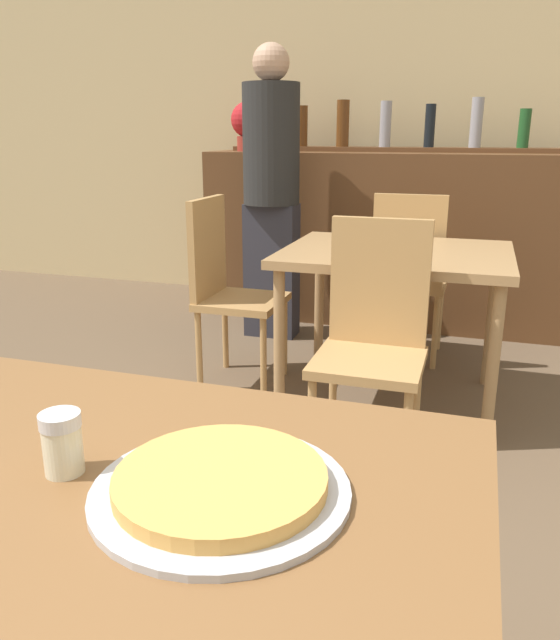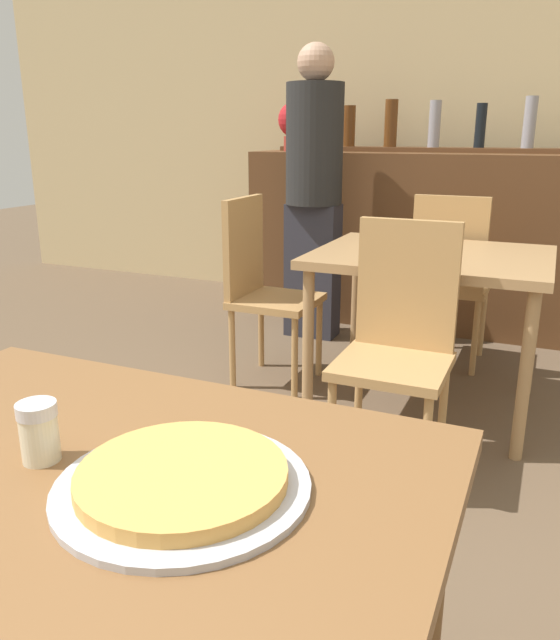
% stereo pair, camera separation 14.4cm
% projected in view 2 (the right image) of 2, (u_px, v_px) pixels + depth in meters
% --- Properties ---
extents(wall_back, '(8.00, 0.05, 2.80)m').
position_uv_depth(wall_back, '(466.00, 110.00, 4.31)').
color(wall_back, '#D1B784').
rests_on(wall_back, ground_plane).
extents(dining_table_near, '(1.14, 0.74, 0.74)m').
position_uv_depth(dining_table_near, '(100.00, 505.00, 1.05)').
color(dining_table_near, brown).
rests_on(dining_table_near, ground_plane).
extents(dining_table_far, '(1.02, 0.84, 0.74)m').
position_uv_depth(dining_table_far, '(431.00, 271.00, 2.80)').
color(dining_table_far, '#A87F51').
rests_on(dining_table_far, ground_plane).
extents(bar_counter, '(2.60, 0.56, 1.13)m').
position_uv_depth(bar_counter, '(445.00, 241.00, 4.11)').
color(bar_counter, brown).
rests_on(bar_counter, ground_plane).
extents(bar_back_shelf, '(2.39, 0.24, 0.34)m').
position_uv_depth(bar_back_shelf, '(449.00, 140.00, 4.06)').
color(bar_back_shelf, brown).
rests_on(bar_back_shelf, bar_counter).
extents(chair_far_side_front, '(0.40, 0.40, 0.95)m').
position_uv_depth(chair_far_side_front, '(399.00, 334.00, 2.32)').
color(chair_far_side_front, tan).
rests_on(chair_far_side_front, ground_plane).
extents(chair_far_side_back, '(0.40, 0.40, 0.95)m').
position_uv_depth(chair_far_side_back, '(450.00, 272.00, 3.34)').
color(chair_far_side_back, tan).
rests_on(chair_far_side_back, ground_plane).
extents(chair_far_side_left, '(0.40, 0.40, 0.95)m').
position_uv_depth(chair_far_side_left, '(261.00, 280.00, 3.16)').
color(chair_far_side_left, tan).
rests_on(chair_far_side_left, ground_plane).
extents(pizza_tray, '(0.39, 0.39, 0.04)m').
position_uv_depth(pizza_tray, '(183.00, 480.00, 0.93)').
color(pizza_tray, '#B7B7BC').
rests_on(pizza_tray, dining_table_near).
extents(cheese_shaker, '(0.06, 0.06, 0.10)m').
position_uv_depth(cheese_shaker, '(39.00, 431.00, 1.01)').
color(cheese_shaker, beige).
rests_on(cheese_shaker, dining_table_near).
extents(person_standing, '(0.34, 0.34, 1.75)m').
position_uv_depth(person_standing, '(314.00, 185.00, 3.76)').
color(person_standing, '#2D2D38').
rests_on(person_standing, ground_plane).
extents(potted_plant, '(0.24, 0.24, 0.33)m').
position_uv_depth(potted_plant, '(296.00, 123.00, 4.25)').
color(potted_plant, maroon).
rests_on(potted_plant, bar_counter).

